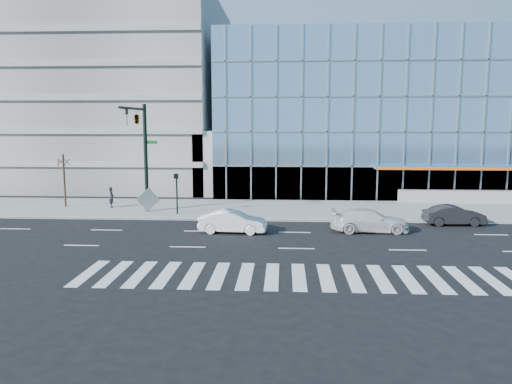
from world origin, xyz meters
TOP-DOWN VIEW (x-y plane):
  - ground at (0.00, 0.00)m, footprint 160.00×160.00m
  - sidewalk at (0.00, 8.00)m, footprint 120.00×8.00m
  - theatre_building at (14.00, 26.00)m, footprint 42.00×26.00m
  - parking_garage at (-20.00, 26.00)m, footprint 24.00×24.00m
  - ramp_block at (-6.00, 18.00)m, footprint 6.00×8.00m
  - tower_backdrop at (-30.00, 70.00)m, footprint 14.00×14.00m
  - traffic_signal at (-11.00, 4.57)m, footprint 1.14×5.74m
  - ped_signal_post at (-8.50, 4.94)m, footprint 0.30×0.33m
  - street_tree_near at (-18.00, 7.50)m, footprint 1.10×1.10m
  - white_suv at (4.70, 0.50)m, footprint 4.91×2.07m
  - white_sedan at (-3.87, -0.27)m, footprint 4.29×1.74m
  - dark_sedan at (10.70, 2.87)m, footprint 4.05×1.59m
  - pedestrian at (-14.28, 7.52)m, footprint 0.57×0.69m
  - tilted_panel at (-10.89, 5.89)m, footprint 1.60×0.98m

SIDE VIEW (x-z plane):
  - ground at x=0.00m, z-range 0.00..0.00m
  - sidewalk at x=0.00m, z-range 0.00..0.15m
  - dark_sedan at x=10.70m, z-range 0.00..1.31m
  - white_sedan at x=-3.87m, z-range 0.00..1.39m
  - white_suv at x=4.70m, z-range 0.00..1.41m
  - pedestrian at x=-14.28m, z-range 0.15..1.76m
  - tilted_panel at x=-10.89m, z-range 0.15..1.98m
  - ped_signal_post at x=-8.50m, z-range 0.64..3.64m
  - ramp_block at x=-6.00m, z-range 0.00..6.00m
  - street_tree_near at x=-18.00m, z-range 1.66..5.89m
  - traffic_signal at x=-11.00m, z-range 2.16..10.16m
  - theatre_building at x=14.00m, z-range 0.00..15.00m
  - parking_garage at x=-20.00m, z-range 0.00..20.00m
  - tower_backdrop at x=-30.00m, z-range 0.00..48.00m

